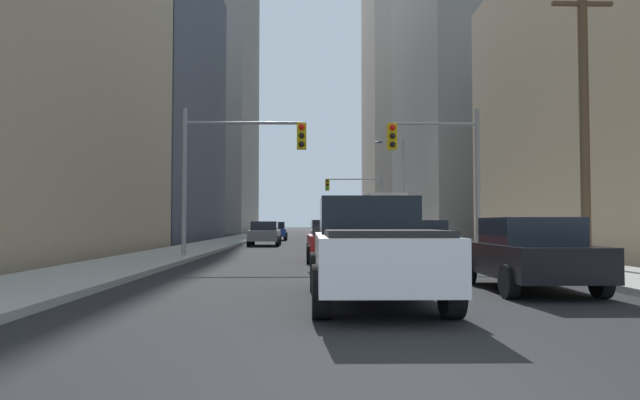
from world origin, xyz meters
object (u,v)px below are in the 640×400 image
traffic_signal_far_right (357,193)px  traffic_signal_near_left (239,155)px  city_bus (378,216)px  sedan_red (333,240)px  sedan_black (528,253)px  traffic_signal_near_right (438,157)px  sedan_grey (265,233)px  sedan_blue (275,231)px  sedan_navy (421,239)px  pickup_truck_white (372,249)px

traffic_signal_far_right → traffic_signal_near_left: bearing=-104.0°
city_bus → sedan_red: bearing=-101.4°
city_bus → sedan_black: 31.20m
city_bus → sedan_black: bearing=-91.4°
traffic_signal_near_right → traffic_signal_far_right: 29.28m
sedan_grey → city_bus: bearing=39.7°
sedan_blue → traffic_signal_near_right: bearing=-72.8°
sedan_navy → sedan_red: bearing=-161.7°
sedan_black → sedan_blue: 37.07m
pickup_truck_white → traffic_signal_near_left: size_ratio=0.90×
traffic_signal_near_right → sedan_red: bearing=-160.3°
sedan_red → sedan_grey: same height
sedan_black → pickup_truck_white: bearing=-155.0°
sedan_grey → traffic_signal_far_right: traffic_signal_far_right is taller
sedan_grey → traffic_signal_near_left: traffic_signal_near_left is taller
pickup_truck_white → traffic_signal_far_right: size_ratio=0.90×
pickup_truck_white → traffic_signal_near_left: traffic_signal_near_left is taller
pickup_truck_white → sedan_red: bearing=90.9°
city_bus → traffic_signal_near_left: size_ratio=1.92×
traffic_signal_far_right → sedan_navy: bearing=-90.2°
pickup_truck_white → traffic_signal_near_right: (4.13, 12.60, 3.11)m
sedan_black → traffic_signal_far_right: traffic_signal_far_right is taller
pickup_truck_white → traffic_signal_near_right: bearing=71.9°
pickup_truck_white → sedan_blue: size_ratio=1.28×
sedan_black → traffic_signal_far_right: bearing=90.0°
pickup_truck_white → sedan_black: pickup_truck_white is taller
sedan_blue → traffic_signal_near_right: traffic_signal_near_right is taller
sedan_grey → sedan_blue: (0.05, 11.79, 0.00)m
pickup_truck_white → traffic_signal_near_left: bearing=107.0°
sedan_blue → traffic_signal_far_right: traffic_signal_far_right is taller
sedan_grey → sedan_blue: size_ratio=0.99×
sedan_grey → traffic_signal_near_left: (-0.09, -13.59, 3.32)m
pickup_truck_white → sedan_red: (-0.18, 11.05, -0.16)m
sedan_blue → traffic_signal_far_right: 8.80m
sedan_red → sedan_blue: bearing=97.5°
pickup_truck_white → sedan_black: size_ratio=1.29×
city_bus → traffic_signal_near_left: 21.83m
sedan_black → sedan_navy: size_ratio=0.99×
sedan_red → sedan_navy: size_ratio=1.00×
traffic_signal_near_left → traffic_signal_far_right: bearing=76.0°
sedan_red → sedan_grey: 15.55m
traffic_signal_near_left → sedan_red: bearing=-22.8°
sedan_red → sedan_grey: bearing=103.3°
traffic_signal_near_right → sedan_blue: bearing=107.2°
traffic_signal_near_left → city_bus: bearing=68.3°
sedan_navy → traffic_signal_near_left: size_ratio=0.71×
sedan_black → sedan_red: (-3.63, 9.45, 0.00)m
sedan_black → sedan_red: same height
sedan_grey → pickup_truck_white: bearing=-81.8°
city_bus → traffic_signal_near_right: (-0.06, -20.18, 2.11)m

